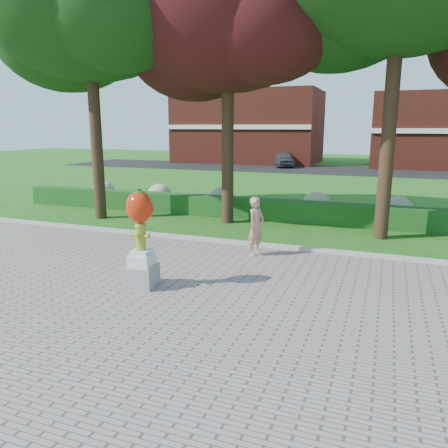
{
  "coord_description": "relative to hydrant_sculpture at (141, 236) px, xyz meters",
  "views": [
    {
      "loc": [
        3.58,
        -9.21,
        3.57
      ],
      "look_at": [
        -0.26,
        1.0,
        1.12
      ],
      "focal_mm": 35.0,
      "sensor_mm": 36.0,
      "label": 1
    }
  ],
  "objects": [
    {
      "name": "tree_far_left",
      "position": [
        -5.7,
        6.24,
        6.75
      ],
      "size": [
        9.0,
        7.68,
        11.66
      ],
      "color": "black",
      "rests_on": "ground"
    },
    {
      "name": "hydrant_sculpture",
      "position": [
        0.0,
        0.0,
        0.0
      ],
      "size": [
        0.65,
        0.65,
        2.22
      ],
      "rotation": [
        0.0,
        0.0,
        0.09
      ],
      "color": "gray",
      "rests_on": "walkway"
    },
    {
      "name": "street",
      "position": [
        1.41,
        29.15,
        -1.21
      ],
      "size": [
        50.0,
        8.0,
        0.02
      ],
      "primitive_type": "cube",
      "color": "black",
      "rests_on": "ground"
    },
    {
      "name": "lawn_hedge",
      "position": [
        1.41,
        8.15,
        -0.82
      ],
      "size": [
        24.0,
        0.7,
        0.8
      ],
      "primitive_type": "cube",
      "color": "#154B19",
      "rests_on": "ground"
    },
    {
      "name": "tree_mid_left",
      "position": [
        -0.69,
        7.23,
        6.08
      ],
      "size": [
        8.25,
        7.04,
        10.69
      ],
      "color": "black",
      "rests_on": "ground"
    },
    {
      "name": "building_right",
      "position": [
        9.41,
        35.15,
        1.98
      ],
      "size": [
        12.0,
        8.0,
        6.4
      ],
      "primitive_type": "cube",
      "color": "maroon",
      "rests_on": "ground"
    },
    {
      "name": "parked_car",
      "position": [
        -3.84,
        30.69,
        -0.51
      ],
      "size": [
        2.94,
        4.35,
        1.38
      ],
      "primitive_type": "imported",
      "rotation": [
        0.0,
        0.0,
        0.36
      ],
      "color": "#45494E",
      "rests_on": "street"
    },
    {
      "name": "ground",
      "position": [
        1.41,
        1.15,
        -1.22
      ],
      "size": [
        100.0,
        100.0,
        0.0
      ],
      "primitive_type": "plane",
      "color": "#205816",
      "rests_on": "ground"
    },
    {
      "name": "building_left",
      "position": [
        -8.59,
        35.15,
        2.28
      ],
      "size": [
        14.0,
        8.0,
        7.0
      ],
      "primitive_type": "cube",
      "color": "maroon",
      "rests_on": "ground"
    },
    {
      "name": "hydrangea_row",
      "position": [
        1.99,
        9.15,
        -0.67
      ],
      "size": [
        20.1,
        1.1,
        0.99
      ],
      "color": "#9BA17B",
      "rests_on": "ground"
    },
    {
      "name": "curb",
      "position": [
        1.41,
        4.15,
        -1.14
      ],
      "size": [
        40.0,
        0.18,
        0.15
      ],
      "primitive_type": "cube",
      "color": "#ADADA5",
      "rests_on": "ground"
    },
    {
      "name": "woman",
      "position": [
        1.68,
        3.27,
        -0.36
      ],
      "size": [
        0.56,
        0.69,
        1.63
      ],
      "primitive_type": "imported",
      "rotation": [
        0.0,
        0.0,
        1.24
      ],
      "color": "tan",
      "rests_on": "walkway"
    },
    {
      "name": "walkway",
      "position": [
        1.41,
        -2.85,
        -1.2
      ],
      "size": [
        40.0,
        14.0,
        0.04
      ],
      "primitive_type": "cube",
      "color": "gray",
      "rests_on": "ground"
    }
  ]
}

